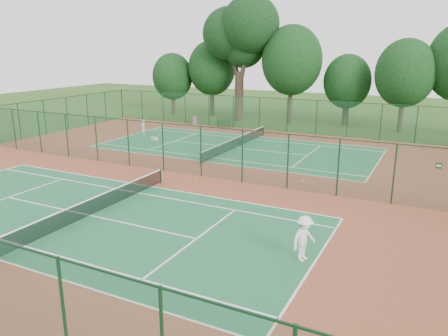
{
  "coord_description": "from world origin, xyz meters",
  "views": [
    {
      "loc": [
        15.84,
        -24.96,
        8.52
      ],
      "look_at": [
        4.6,
        -2.61,
        1.6
      ],
      "focal_mm": 35.0,
      "sensor_mm": 36.0,
      "label": 1
    }
  ],
  "objects": [
    {
      "name": "ground",
      "position": [
        0.0,
        0.0,
        0.0
      ],
      "size": [
        120.0,
        120.0,
        0.0
      ],
      "primitive_type": "plane",
      "color": "#2B4F18",
      "rests_on": "ground"
    },
    {
      "name": "bench",
      "position": [
        -5.56,
        17.45,
        0.47
      ],
      "size": [
        1.52,
        0.81,
        0.9
      ],
      "rotation": [
        0.0,
        0.0,
        0.28
      ],
      "color": "#13361E",
      "rests_on": "red_pad"
    },
    {
      "name": "stray_ball_c",
      "position": [
        1.08,
        -0.7,
        0.05
      ],
      "size": [
        0.07,
        0.07,
        0.07
      ],
      "primitive_type": "sphere",
      "color": "#D5F037",
      "rests_on": "red_pad"
    },
    {
      "name": "player_far",
      "position": [
        -10.57,
        9.7,
        0.82
      ],
      "size": [
        0.47,
        0.64,
        1.6
      ],
      "primitive_type": "imported",
      "rotation": [
        0.0,
        0.0,
        -1.41
      ],
      "color": "silver",
      "rests_on": "court_far"
    },
    {
      "name": "court_far",
      "position": [
        0.0,
        9.0,
        0.01
      ],
      "size": [
        23.77,
        10.97,
        0.01
      ],
      "primitive_type": "cube",
      "color": "#216A3C",
      "rests_on": "red_pad"
    },
    {
      "name": "fence_north",
      "position": [
        0.0,
        18.0,
        1.76
      ],
      "size": [
        40.0,
        0.09,
        3.5
      ],
      "color": "#1B5332",
      "rests_on": "ground"
    },
    {
      "name": "tennis_net_far",
      "position": [
        0.0,
        9.0,
        0.54
      ],
      "size": [
        0.1,
        12.9,
        0.97
      ],
      "color": "#143922",
      "rests_on": "ground"
    },
    {
      "name": "court_near",
      "position": [
        0.0,
        -9.0,
        0.01
      ],
      "size": [
        23.77,
        10.97,
        0.01
      ],
      "primitive_type": "cube",
      "color": "#1F6239",
      "rests_on": "red_pad"
    },
    {
      "name": "fence_divider",
      "position": [
        0.0,
        0.0,
        1.76
      ],
      "size": [
        40.0,
        0.09,
        3.5
      ],
      "color": "#17472E",
      "rests_on": "ground"
    },
    {
      "name": "big_tree",
      "position": [
        -6.04,
        22.95,
        10.14
      ],
      "size": [
        9.33,
        6.83,
        14.33
      ],
      "color": "#35251C",
      "rests_on": "ground"
    },
    {
      "name": "kit_bag",
      "position": [
        -8.39,
        8.45,
        0.16
      ],
      "size": [
        0.82,
        0.44,
        0.29
      ],
      "primitive_type": "cube",
      "rotation": [
        0.0,
        0.0,
        -0.2
      ],
      "color": "silver",
      "rests_on": "red_pad"
    },
    {
      "name": "red_pad",
      "position": [
        0.0,
        0.0,
        0.01
      ],
      "size": [
        40.0,
        36.0,
        0.01
      ],
      "primitive_type": "cube",
      "color": "brown",
      "rests_on": "ground"
    },
    {
      "name": "tennis_net_near",
      "position": [
        0.0,
        -9.0,
        0.54
      ],
      "size": [
        0.1,
        12.9,
        0.97
      ],
      "color": "#123318",
      "rests_on": "ground"
    },
    {
      "name": "player_near",
      "position": [
        11.38,
        -8.81,
        0.99
      ],
      "size": [
        1.17,
        1.44,
        1.94
      ],
      "primitive_type": "imported",
      "rotation": [
        0.0,
        0.0,
        1.15
      ],
      "color": "white",
      "rests_on": "court_near"
    },
    {
      "name": "evergreen_row",
      "position": [
        0.5,
        24.25,
        0.0
      ],
      "size": [
        39.0,
        5.0,
        12.0
      ],
      "primitive_type": null,
      "color": "black",
      "rests_on": "ground"
    },
    {
      "name": "stray_ball_a",
      "position": [
        1.44,
        -0.47,
        0.05
      ],
      "size": [
        0.07,
        0.07,
        0.07
      ],
      "primitive_type": "sphere",
      "color": "yellow",
      "rests_on": "red_pad"
    },
    {
      "name": "trash_bin",
      "position": [
        -9.05,
        17.17,
        0.51
      ],
      "size": [
        0.74,
        0.74,
        1.01
      ],
      "primitive_type": "cylinder",
      "rotation": [
        0.0,
        0.0,
        -0.42
      ],
      "color": "gray",
      "rests_on": "red_pad"
    },
    {
      "name": "stray_ball_b",
      "position": [
        4.52,
        -0.55,
        0.04
      ],
      "size": [
        0.07,
        0.07,
        0.07
      ],
      "primitive_type": "sphere",
      "color": "gold",
      "rests_on": "red_pad"
    }
  ]
}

